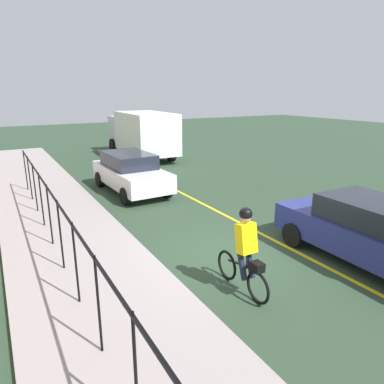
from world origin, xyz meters
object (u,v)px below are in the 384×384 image
Objects in this scene: cyclist_lead at (245,251)px; patrol_sedan at (370,231)px; parked_sedan_rear at (130,172)px; box_truck_background at (142,133)px.

cyclist_lead is 3.39m from patrol_sedan.
box_truck_background is at bearing 152.55° from parked_sedan_rear.
box_truck_background reaches higher than patrol_sedan.
box_truck_background reaches higher than cyclist_lead.
patrol_sedan is 15.69m from box_truck_background.
patrol_sedan is 0.65× the size of box_truck_background.
cyclist_lead is 0.41× the size of parked_sedan_rear.
cyclist_lead is 0.27× the size of box_truck_background.
cyclist_lead is at bearing 167.41° from box_truck_background.
parked_sedan_rear is 0.66× the size of box_truck_background.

